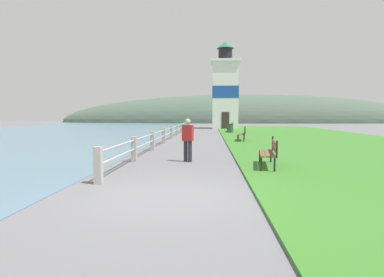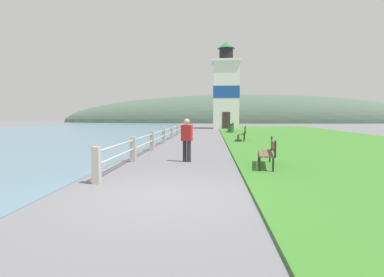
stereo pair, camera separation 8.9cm
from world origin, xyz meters
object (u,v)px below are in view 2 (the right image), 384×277
lighthouse (226,91)px  person_strolling (187,138)px  park_bench_midway (243,133)px  park_bench_far (231,126)px  park_bench_near (268,151)px  trash_bin (231,129)px

lighthouse → person_strolling: lighthouse is taller
park_bench_midway → park_bench_far: same height
park_bench_far → person_strolling: bearing=87.8°
park_bench_far → park_bench_midway: bearing=96.5°
lighthouse → person_strolling: (-2.55, -26.05, -3.70)m
park_bench_midway → lighthouse: size_ratio=0.17×
park_bench_midway → person_strolling: 8.69m
park_bench_near → lighthouse: bearing=-81.9°
park_bench_near → park_bench_midway: same height
trash_bin → park_bench_far: bearing=85.4°
lighthouse → person_strolling: 26.44m
person_strolling → trash_bin: size_ratio=1.82×
park_bench_midway → park_bench_far: bearing=-82.2°
person_strolling → trash_bin: (2.63, 16.77, -0.40)m
park_bench_midway → person_strolling: size_ratio=1.16×
park_bench_midway → person_strolling: (-2.80, -8.22, 0.29)m
park_bench_near → person_strolling: bearing=-15.1°
park_bench_midway → trash_bin: (-0.18, 8.55, -0.11)m
park_bench_near → person_strolling: person_strolling is taller
park_bench_near → park_bench_midway: 9.35m
park_bench_midway → trash_bin: 8.55m
lighthouse → trash_bin: 10.14m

